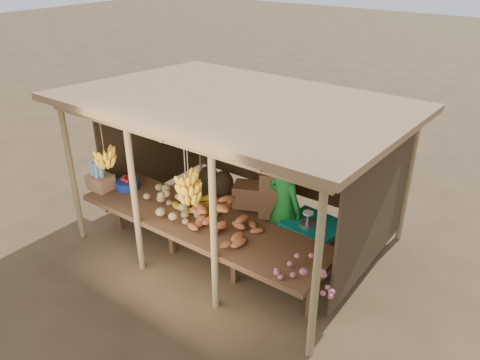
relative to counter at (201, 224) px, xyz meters
The scene contains 13 objects.
ground 1.20m from the counter, 90.00° to the left, with size 60.00×60.00×0.00m, color brown.
stall_structure 1.49m from the counter, 94.41° to the left, with size 4.70×3.50×2.43m.
counter is the anchor object (origin of this frame).
potato_heap 0.66m from the counter, behind, with size 1.14×0.68×0.37m, color tan, non-canonical shape.
sweet_potato_heap 0.39m from the counter, ahead, with size 1.09×0.66×0.36m, color #B25A2D, non-canonical shape.
onion_heap 1.93m from the counter, ahead, with size 0.84×0.50×0.36m, color #C45F6C, non-canonical shape.
banana_pile 0.38m from the counter, 136.05° to the left, with size 0.66×0.39×0.35m, color yellow, non-canonical shape.
tomato_basin 1.59m from the counter, behind, with size 0.37×0.37×0.20m.
bottle_box 1.93m from the counter, behind, with size 0.38×0.31×0.48m.
vendor 1.25m from the counter, 50.19° to the left, with size 0.62×0.40×1.69m, color #1A7626.
tarp_crate 1.66m from the counter, 37.87° to the left, with size 0.85×0.75×0.94m.
carton_stack 1.90m from the counter, 92.64° to the left, with size 1.23×0.60×0.85m.
burlap_sacks 2.46m from the counter, 123.89° to the left, with size 0.77×0.40×0.54m.
Camera 1 is at (3.78, -5.18, 4.29)m, focal length 35.00 mm.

